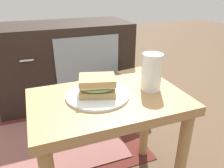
% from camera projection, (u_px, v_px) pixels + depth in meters
% --- Properties ---
extents(side_table, '(0.56, 0.36, 0.46)m').
position_uv_depth(side_table, '(109.00, 118.00, 0.83)').
color(side_table, '#A37A4C').
rests_on(side_table, ground).
extents(tv_cabinet, '(0.96, 0.46, 0.58)m').
position_uv_depth(tv_cabinet, '(65.00, 62.00, 1.66)').
color(tv_cabinet, black).
rests_on(tv_cabinet, ground).
extents(area_rug, '(1.24, 0.66, 0.01)m').
position_uv_depth(area_rug, '(29.00, 147.00, 1.22)').
color(area_rug, '#4C1E19').
rests_on(area_rug, ground).
extents(plate, '(0.23, 0.23, 0.01)m').
position_uv_depth(plate, '(98.00, 95.00, 0.79)').
color(plate, silver).
rests_on(plate, side_table).
extents(sandwich_front, '(0.16, 0.14, 0.07)m').
position_uv_depth(sandwich_front, '(97.00, 85.00, 0.78)').
color(sandwich_front, tan).
rests_on(sandwich_front, plate).
extents(beer_glass, '(0.08, 0.08, 0.14)m').
position_uv_depth(beer_glass, '(152.00, 72.00, 0.82)').
color(beer_glass, silver).
rests_on(beer_glass, side_table).
extents(paper_bag, '(0.22, 0.16, 0.31)m').
position_uv_depth(paper_bag, '(133.00, 93.00, 1.50)').
color(paper_bag, tan).
rests_on(paper_bag, ground).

